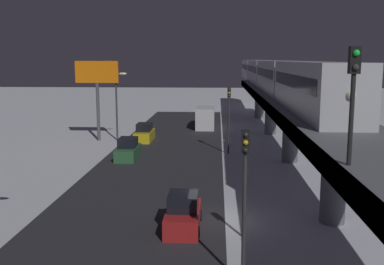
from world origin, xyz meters
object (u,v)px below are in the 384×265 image
object	(u,v)px
sedan_red	(183,215)
traffic_light_mid	(229,111)
sedan_green	(128,150)
rail_signal	(353,85)
box_truck	(205,117)
commercial_billboard	(97,80)
sedan_yellow	(144,134)
traffic_light_near	(245,186)
subway_train	(268,73)

from	to	relation	value
sedan_red	traffic_light_mid	world-z (taller)	traffic_light_mid
traffic_light_mid	sedan_green	bearing A→B (deg)	16.09
rail_signal	traffic_light_mid	size ratio (longest dim) A/B	0.62
sedan_green	traffic_light_mid	world-z (taller)	traffic_light_mid
traffic_light_mid	box_truck	bearing A→B (deg)	-81.03
sedan_green	commercial_billboard	world-z (taller)	commercial_billboard
sedan_yellow	sedan_green	distance (m)	9.38
box_truck	traffic_light_near	size ratio (longest dim) A/B	1.16
sedan_yellow	traffic_light_near	world-z (taller)	traffic_light_near
commercial_billboard	sedan_green	bearing A→B (deg)	119.34
sedan_yellow	traffic_light_near	bearing A→B (deg)	106.00
subway_train	sedan_green	distance (m)	24.88
rail_signal	commercial_billboard	world-z (taller)	rail_signal
traffic_light_near	commercial_billboard	world-z (taller)	commercial_billboard
subway_train	box_truck	xyz separation A→B (m)	(8.11, -0.82, -5.96)
sedan_green	traffic_light_near	xyz separation A→B (m)	(-9.30, 23.05, 3.40)
box_truck	traffic_light_mid	xyz separation A→B (m)	(-2.70, 17.11, 2.85)
box_truck	traffic_light_near	distance (m)	43.03
traffic_light_near	commercial_billboard	distance (m)	35.40
sedan_green	box_truck	bearing A→B (deg)	-108.44
rail_signal	sedan_yellow	distance (m)	37.38
sedan_red	subway_train	bearing A→B (deg)	77.00
rail_signal	sedan_green	size ratio (longest dim) A/B	0.96
traffic_light_mid	subway_train	bearing A→B (deg)	-108.35
subway_train	commercial_billboard	bearing A→B (deg)	26.31
sedan_green	box_truck	distance (m)	20.87
sedan_red	sedan_green	bearing A→B (deg)	110.65
box_truck	traffic_light_mid	distance (m)	17.56
sedan_red	sedan_yellow	world-z (taller)	same
rail_signal	traffic_light_near	world-z (taller)	rail_signal
sedan_green	traffic_light_mid	distance (m)	10.26
rail_signal	sedan_red	bearing A→B (deg)	-51.70
sedan_yellow	traffic_light_near	distance (m)	33.91
subway_train	box_truck	world-z (taller)	subway_train
traffic_light_near	traffic_light_mid	size ratio (longest dim) A/B	1.00
traffic_light_mid	commercial_billboard	distance (m)	16.05
sedan_green	traffic_light_mid	size ratio (longest dim) A/B	0.65
sedan_green	box_truck	size ratio (longest dim) A/B	0.57
rail_signal	box_truck	size ratio (longest dim) A/B	0.54
traffic_light_near	traffic_light_mid	xyz separation A→B (m)	(0.00, -25.74, 0.00)
commercial_billboard	rail_signal	bearing A→B (deg)	117.62
rail_signal	traffic_light_near	xyz separation A→B (m)	(3.41, -1.92, -4.06)
rail_signal	traffic_light_mid	bearing A→B (deg)	-82.98
sedan_red	traffic_light_mid	size ratio (longest dim) A/B	0.63
sedan_red	sedan_yellow	bearing A→B (deg)	103.64
commercial_billboard	sedan_red	bearing A→B (deg)	113.83
sedan_red	sedan_yellow	distance (m)	27.13
commercial_billboard	traffic_light_mid	bearing A→B (deg)	155.86
sedan_yellow	box_truck	distance (m)	12.34
sedan_yellow	commercial_billboard	bearing A→B (deg)	2.46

